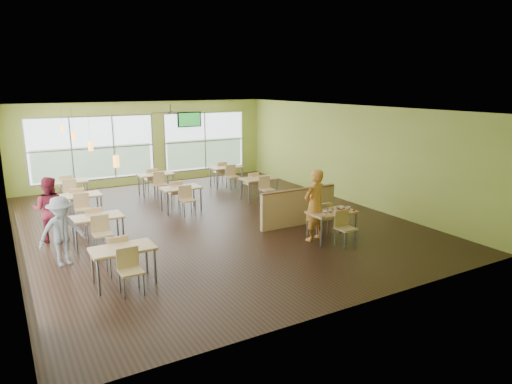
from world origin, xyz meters
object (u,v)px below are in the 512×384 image
at_px(main_table, 332,216).
at_px(man_plaid, 314,205).
at_px(half_wall_divider, 298,207).
at_px(food_basket, 341,208).

bearing_deg(main_table, man_plaid, 148.54).
height_order(main_table, half_wall_divider, half_wall_divider).
bearing_deg(main_table, food_basket, 9.39).
relative_size(half_wall_divider, food_basket, 10.29).
relative_size(main_table, half_wall_divider, 0.63).
bearing_deg(man_plaid, half_wall_divider, -120.15).
height_order(half_wall_divider, food_basket, half_wall_divider).
xyz_separation_m(main_table, man_plaid, (-0.38, 0.23, 0.28)).
height_order(main_table, man_plaid, man_plaid).
distance_m(main_table, man_plaid, 0.52).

